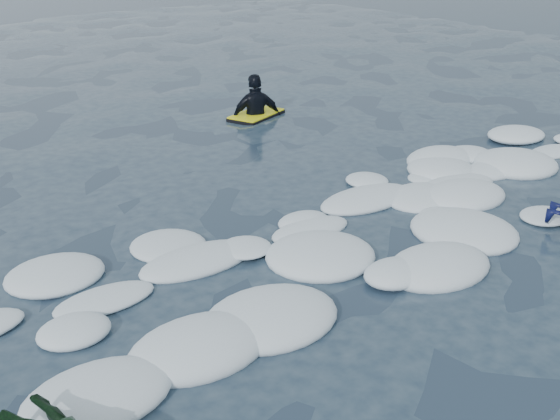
{
  "coord_description": "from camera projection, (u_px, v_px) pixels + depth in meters",
  "views": [
    {
      "loc": [
        -4.53,
        -4.18,
        3.34
      ],
      "look_at": [
        -0.15,
        1.6,
        0.29
      ],
      "focal_mm": 45.0,
      "sensor_mm": 36.0,
      "label": 1
    }
  ],
  "objects": [
    {
      "name": "ground",
      "position": [
        391.0,
        284.0,
        6.89
      ],
      "size": [
        120.0,
        120.0,
        0.0
      ],
      "primitive_type": "plane",
      "color": "#162435",
      "rests_on": "ground"
    },
    {
      "name": "foam_band",
      "position": [
        322.0,
        247.0,
        7.65
      ],
      "size": [
        12.0,
        3.1,
        0.3
      ],
      "primitive_type": null,
      "color": "white",
      "rests_on": "ground"
    },
    {
      "name": "waiting_rider_unit",
      "position": [
        256.0,
        119.0,
        12.56
      ],
      "size": [
        1.23,
        0.96,
        1.63
      ],
      "rotation": [
        0.0,
        0.0,
        0.38
      ],
      "color": "black",
      "rests_on": "ground"
    }
  ]
}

